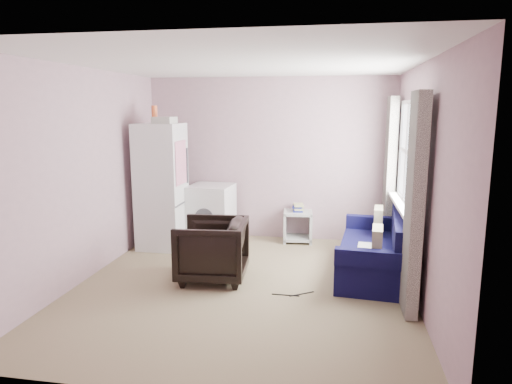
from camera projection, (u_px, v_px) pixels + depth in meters
room at (244, 179)px, 5.06m from camera, size 3.84×4.24×2.54m
armchair at (212, 247)px, 5.42m from camera, size 0.79×0.84×0.81m
fridge at (161, 186)px, 6.62m from camera, size 0.64×0.62×2.07m
washing_machine at (211, 212)px, 6.96m from camera, size 0.66×0.67×0.88m
side_table at (298, 224)px, 7.01m from camera, size 0.47×0.47×0.59m
sofa at (377, 252)px, 5.60m from camera, size 0.94×1.79×0.77m
window_dressing at (400, 186)px, 5.45m from camera, size 0.17×2.62×2.18m
floor_cables at (294, 294)px, 5.02m from camera, size 0.46×0.18×0.01m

